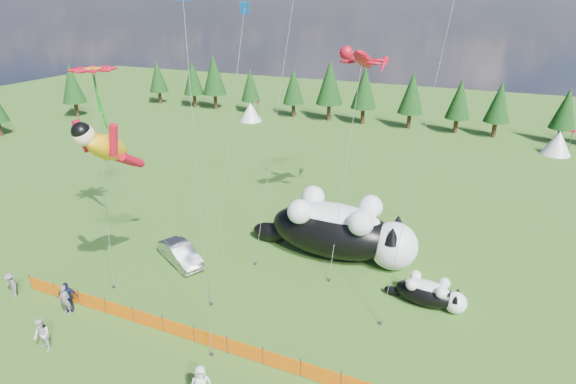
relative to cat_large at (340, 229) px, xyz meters
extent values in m
plane|color=#0F380A|center=(-5.41, -8.43, -2.07)|extent=(160.00, 160.00, 0.00)
cylinder|color=#262626|center=(-16.41, -11.43, -1.52)|extent=(0.06, 0.06, 1.10)
cylinder|color=#262626|center=(-14.41, -11.43, -1.52)|extent=(0.06, 0.06, 1.10)
cylinder|color=#262626|center=(-12.41, -11.43, -1.52)|extent=(0.06, 0.06, 1.10)
cylinder|color=#262626|center=(-10.41, -11.43, -1.52)|extent=(0.06, 0.06, 1.10)
cylinder|color=#262626|center=(-8.41, -11.43, -1.52)|extent=(0.06, 0.06, 1.10)
cylinder|color=#262626|center=(-6.41, -11.43, -1.52)|extent=(0.06, 0.06, 1.10)
cylinder|color=#262626|center=(-4.41, -11.43, -1.52)|extent=(0.06, 0.06, 1.10)
cylinder|color=#262626|center=(-2.41, -11.43, -1.52)|extent=(0.06, 0.06, 1.10)
cylinder|color=#262626|center=(-0.41, -11.43, -1.52)|extent=(0.06, 0.06, 1.10)
cylinder|color=#262626|center=(1.59, -11.43, -1.52)|extent=(0.06, 0.06, 1.10)
cylinder|color=#262626|center=(3.59, -11.43, -1.52)|extent=(0.06, 0.06, 1.10)
cube|color=#E55B04|center=(-15.41, -11.43, -1.57)|extent=(2.00, 0.04, 0.90)
cube|color=#E55B04|center=(-13.41, -11.43, -1.57)|extent=(2.00, 0.04, 0.90)
cube|color=#E55B04|center=(-11.41, -11.43, -1.57)|extent=(2.00, 0.04, 0.90)
cube|color=#E55B04|center=(-9.41, -11.43, -1.57)|extent=(2.00, 0.04, 0.90)
cube|color=#E55B04|center=(-7.41, -11.43, -1.57)|extent=(2.00, 0.04, 0.90)
cube|color=#E55B04|center=(-5.41, -11.43, -1.57)|extent=(2.00, 0.04, 0.90)
cube|color=#E55B04|center=(-3.41, -11.43, -1.57)|extent=(2.00, 0.04, 0.90)
cube|color=#E55B04|center=(-1.41, -11.43, -1.57)|extent=(2.00, 0.04, 0.90)
cube|color=#E55B04|center=(0.59, -11.43, -1.57)|extent=(2.00, 0.04, 0.90)
cube|color=#E55B04|center=(2.59, -11.43, -1.57)|extent=(2.00, 0.04, 0.90)
ellipsoid|color=black|center=(-0.52, 0.00, -0.26)|extent=(9.05, 4.25, 3.61)
ellipsoid|color=white|center=(-0.52, 0.00, 0.64)|extent=(6.84, 3.04, 2.21)
sphere|color=white|center=(3.69, -0.01, -0.46)|extent=(3.21, 3.21, 3.21)
sphere|color=#D85455|center=(5.06, -0.02, -0.46)|extent=(0.45, 0.45, 0.45)
ellipsoid|color=black|center=(-5.34, 0.02, -1.37)|extent=(2.82, 1.42, 1.41)
cone|color=black|center=(3.69, -0.98, 0.82)|extent=(1.12, 1.12, 1.12)
cone|color=black|center=(3.70, 0.95, 0.82)|extent=(1.12, 1.12, 1.12)
sphere|color=white|center=(1.69, 1.30, 1.44)|extent=(1.69, 1.69, 1.69)
sphere|color=white|center=(1.68, -1.31, 1.44)|extent=(1.69, 1.69, 1.69)
sphere|color=white|center=(-2.52, 1.31, 1.44)|extent=(1.69, 1.69, 1.69)
sphere|color=white|center=(-2.53, -1.29, 1.44)|extent=(1.69, 1.69, 1.69)
ellipsoid|color=black|center=(6.31, -3.29, -1.35)|extent=(3.70, 1.94, 1.44)
ellipsoid|color=white|center=(6.31, -3.29, -0.99)|extent=(2.79, 1.40, 0.88)
sphere|color=white|center=(7.98, -3.41, -1.43)|extent=(1.28, 1.28, 1.28)
sphere|color=#D85455|center=(8.52, -3.45, -1.43)|extent=(0.18, 0.18, 0.18)
ellipsoid|color=black|center=(4.40, -3.14, -1.79)|extent=(1.16, 0.64, 0.56)
cone|color=black|center=(7.95, -3.79, -0.92)|extent=(0.45, 0.45, 0.45)
cone|color=black|center=(8.01, -3.03, -0.92)|extent=(0.45, 0.45, 0.45)
sphere|color=white|center=(7.22, -2.83, -0.67)|extent=(0.67, 0.67, 0.67)
sphere|color=white|center=(7.15, -3.87, -0.67)|extent=(0.67, 0.67, 0.67)
sphere|color=white|center=(5.55, -2.71, -0.67)|extent=(0.67, 0.67, 0.67)
sphere|color=white|center=(5.48, -3.74, -0.67)|extent=(0.67, 0.67, 0.67)
imported|color=#AAABAF|center=(-9.69, -5.18, -1.38)|extent=(4.41, 3.28, 1.39)
imported|color=slate|center=(-12.47, -12.31, -1.14)|extent=(0.74, 0.55, 1.86)
imported|color=silver|center=(-11.15, -14.95, -1.10)|extent=(1.06, 0.82, 1.93)
imported|color=#16193C|center=(-12.58, -12.03, -1.12)|extent=(1.25, 1.05, 1.90)
imported|color=slate|center=(-16.79, -12.39, -1.24)|extent=(1.16, 0.77, 1.65)
imported|color=silver|center=(-1.94, -14.47, -1.08)|extent=(1.15, 1.03, 1.98)
cylinder|color=#595959|center=(-9.10, -8.12, 2.88)|extent=(0.03, 0.03, 10.51)
cube|color=#262626|center=(-8.71, -6.02, -1.99)|extent=(0.15, 0.15, 0.16)
cylinder|color=#595959|center=(-0.09, 1.16, 4.38)|extent=(0.03, 0.03, 15.45)
cube|color=#262626|center=(0.34, -3.29, -1.99)|extent=(0.15, 0.15, 0.16)
cylinder|color=#595959|center=(-13.55, -7.07, 4.31)|extent=(0.03, 0.03, 13.67)
cube|color=#262626|center=(-11.85, -9.31, -1.99)|extent=(0.15, 0.15, 0.16)
cube|color=#1A911C|center=(-15.24, -4.82, 7.85)|extent=(0.21, 0.21, 4.72)
cylinder|color=#595959|center=(-5.18, -5.89, 6.11)|extent=(0.03, 0.03, 16.83)
cube|color=#262626|center=(-5.30, -8.39, -1.99)|extent=(0.15, 0.15, 0.16)
cylinder|color=#595959|center=(5.21, -2.45, 10.30)|extent=(0.03, 0.03, 25.61)
cube|color=#262626|center=(4.31, -6.16, -1.99)|extent=(0.15, 0.15, 0.16)
cylinder|color=#595959|center=(-3.74, -10.90, 6.50)|extent=(0.03, 0.03, 17.01)
cube|color=#262626|center=(-3.09, -11.88, -1.99)|extent=(0.15, 0.15, 0.16)
cylinder|color=#595959|center=(-4.66, -0.14, 7.77)|extent=(0.03, 0.03, 20.48)
cube|color=#262626|center=(-4.91, -3.43, -1.99)|extent=(0.15, 0.15, 0.16)
camera|label=1|loc=(7.42, -26.64, 14.56)|focal=28.00mm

